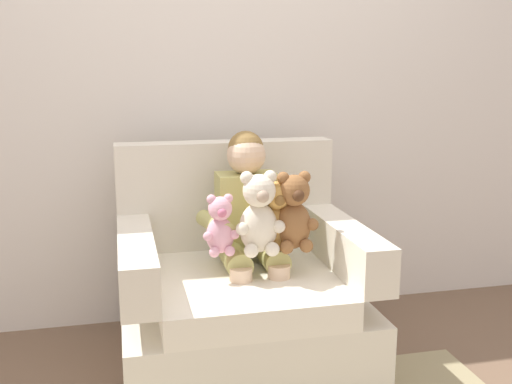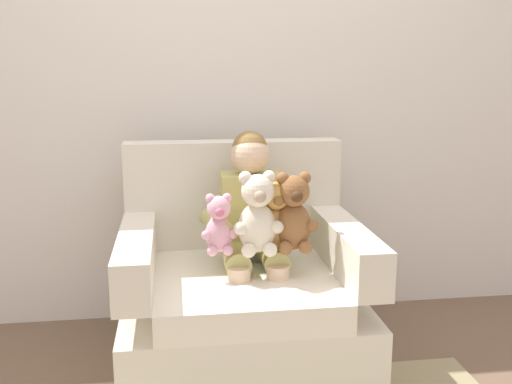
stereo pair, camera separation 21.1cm
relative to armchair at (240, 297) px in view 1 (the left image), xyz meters
name	(u,v)px [view 1 (the left image)]	position (x,y,z in m)	size (l,w,h in m)	color
ground_plane	(242,366)	(0.00, -0.04, -0.31)	(8.00, 8.00, 0.00)	brown
back_wall	(214,67)	(0.00, 0.62, 0.99)	(6.00, 0.10, 2.60)	silver
armchair	(240,297)	(0.00, 0.00, 0.00)	(1.02, 0.89, 0.96)	silver
seated_child	(250,218)	(0.05, 0.03, 0.35)	(0.45, 0.39, 0.82)	tan
plush_pink	(220,226)	(-0.11, -0.13, 0.36)	(0.15, 0.12, 0.25)	#EAA8BC
plush_brown	(294,214)	(0.20, -0.14, 0.40)	(0.20, 0.16, 0.33)	brown
plush_honey	(276,216)	(0.13, -0.11, 0.39)	(0.18, 0.14, 0.30)	gold
plush_cream	(259,215)	(0.05, -0.15, 0.41)	(0.20, 0.17, 0.34)	silver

